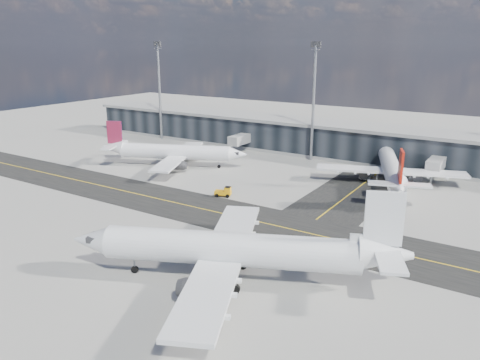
{
  "coord_description": "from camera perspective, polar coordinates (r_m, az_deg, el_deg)",
  "views": [
    {
      "loc": [
        46.63,
        -58.92,
        28.67
      ],
      "look_at": [
        3.58,
        8.78,
        5.0
      ],
      "focal_mm": 35.0,
      "sensor_mm": 36.0,
      "label": 1
    }
  ],
  "objects": [
    {
      "name": "ground",
      "position": [
        80.43,
        -5.54,
        -4.53
      ],
      "size": [
        300.0,
        300.0,
        0.0
      ],
      "primitive_type": "plane",
      "color": "gray",
      "rests_on": "ground"
    },
    {
      "name": "terminal_concourse",
      "position": [
        125.45,
        10.03,
        4.89
      ],
      "size": [
        152.0,
        19.8,
        8.8
      ],
      "color": "black",
      "rests_on": "ground"
    },
    {
      "name": "service_van",
      "position": [
        106.44,
        15.18,
        0.62
      ],
      "size": [
        2.42,
        5.08,
        1.4
      ],
      "primitive_type": "imported",
      "rotation": [
        0.0,
        0.0,
        0.02
      ],
      "color": "white",
      "rests_on": "ground"
    },
    {
      "name": "floodlight_masts",
      "position": [
        117.38,
        8.96,
        9.85
      ],
      "size": [
        102.5,
        0.7,
        28.9
      ],
      "color": "gray",
      "rests_on": "ground"
    },
    {
      "name": "airliner_redtail",
      "position": [
        101.75,
        17.96,
        1.32
      ],
      "size": [
        30.27,
        35.03,
        10.7
      ],
      "rotation": [
        0.0,
        0.0,
        0.35
      ],
      "color": "white",
      "rests_on": "ground"
    },
    {
      "name": "baggage_tug",
      "position": [
        90.23,
        -1.91,
        -1.44
      ],
      "size": [
        3.48,
        2.55,
        1.98
      ],
      "rotation": [
        0.0,
        0.0,
        -1.2
      ],
      "color": "#FFAE0D",
      "rests_on": "ground"
    },
    {
      "name": "airliner_af",
      "position": [
        113.04,
        -8.15,
        3.4
      ],
      "size": [
        34.14,
        29.51,
        10.56
      ],
      "rotation": [
        0.0,
        0.0,
        -1.17
      ],
      "color": "white",
      "rests_on": "ground"
    },
    {
      "name": "airliner_near",
      "position": [
        58.13,
        -0.5,
        -8.53
      ],
      "size": [
        40.34,
        34.83,
        12.52
      ],
      "rotation": [
        0.0,
        0.0,
        1.99
      ],
      "color": "silver",
      "rests_on": "ground"
    },
    {
      "name": "taxiway_lanes",
      "position": [
        86.6,
        0.88,
        -2.89
      ],
      "size": [
        180.0,
        63.0,
        0.03
      ],
      "color": "black",
      "rests_on": "ground"
    }
  ]
}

